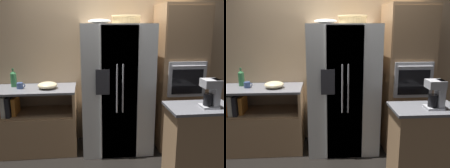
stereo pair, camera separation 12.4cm
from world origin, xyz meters
TOP-DOWN VIEW (x-y plane):
  - ground_plane at (0.00, 0.00)m, footprint 20.00×20.00m
  - wall_back at (0.00, 0.40)m, footprint 12.00×0.06m
  - counter_left at (-1.03, 0.07)m, footprint 1.15×0.61m
  - refrigerator at (0.14, 0.02)m, footprint 0.98×0.74m
  - wall_oven at (1.06, 0.06)m, footprint 0.63×0.69m
  - island_counter at (0.98, -0.88)m, footprint 0.75×0.48m
  - wicker_basket at (0.28, 0.05)m, footprint 0.40×0.40m
  - fruit_bowl at (-0.09, -0.02)m, footprint 0.31×0.31m
  - bottle_tall at (-1.31, 0.19)m, footprint 0.08×0.08m
  - mug at (-1.20, 0.07)m, footprint 0.12×0.09m
  - mixing_bowl at (-0.82, 0.03)m, footprint 0.27×0.27m
  - coffee_maker at (1.07, -0.92)m, footprint 0.18×0.17m

SIDE VIEW (x-z plane):
  - ground_plane at x=0.00m, z-range 0.00..0.00m
  - counter_left at x=-1.03m, z-range -0.11..0.82m
  - island_counter at x=0.98m, z-range 0.00..0.91m
  - refrigerator at x=0.14m, z-range 0.00..1.82m
  - mug at x=-1.20m, z-range 0.93..1.02m
  - mixing_bowl at x=-0.82m, z-range 0.93..1.03m
  - wall_oven at x=1.06m, z-range 0.00..2.08m
  - bottle_tall at x=-1.31m, z-range 0.92..1.19m
  - coffee_maker at x=1.07m, z-range 0.92..1.24m
  - wall_back at x=0.00m, z-range 0.00..2.80m
  - fruit_bowl at x=-0.09m, z-range 1.82..1.87m
  - wicker_basket at x=0.28m, z-range 1.82..1.93m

